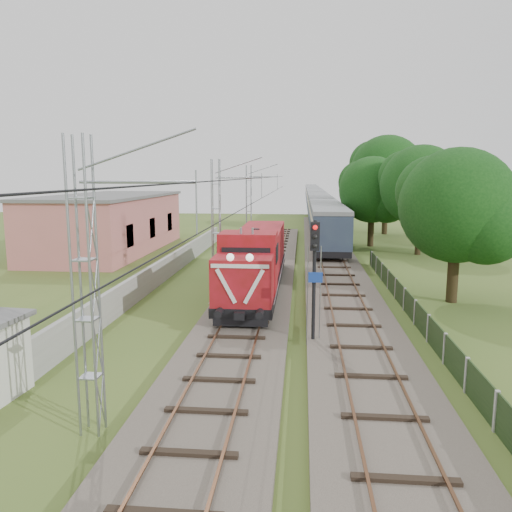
# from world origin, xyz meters

# --- Properties ---
(ground) EXTENTS (140.00, 140.00, 0.00)m
(ground) POSITION_xyz_m (0.00, 0.00, 0.00)
(ground) COLOR #3E5821
(ground) RESTS_ON ground
(track_main) EXTENTS (4.20, 70.00, 0.45)m
(track_main) POSITION_xyz_m (0.00, 7.00, 0.18)
(track_main) COLOR #6B6054
(track_main) RESTS_ON ground
(track_side) EXTENTS (4.20, 80.00, 0.45)m
(track_side) POSITION_xyz_m (5.00, 20.00, 0.18)
(track_side) COLOR #6B6054
(track_side) RESTS_ON ground
(catenary) EXTENTS (3.31, 70.00, 8.00)m
(catenary) POSITION_xyz_m (-2.95, 12.00, 4.05)
(catenary) COLOR gray
(catenary) RESTS_ON ground
(boundary_wall) EXTENTS (0.25, 40.00, 1.50)m
(boundary_wall) POSITION_xyz_m (-6.50, 12.00, 0.75)
(boundary_wall) COLOR #9E9E99
(boundary_wall) RESTS_ON ground
(station_building) EXTENTS (8.40, 20.40, 5.22)m
(station_building) POSITION_xyz_m (-15.00, 24.00, 2.63)
(station_building) COLOR #B66662
(station_building) RESTS_ON ground
(fence) EXTENTS (0.12, 32.00, 1.20)m
(fence) POSITION_xyz_m (8.00, 3.00, 0.60)
(fence) COLOR black
(fence) RESTS_ON ground
(locomotive) EXTENTS (2.80, 15.99, 4.06)m
(locomotive) POSITION_xyz_m (0.00, 8.40, 2.12)
(locomotive) COLOR black
(locomotive) RESTS_ON ground
(coach_rake) EXTENTS (3.08, 115.28, 3.56)m
(coach_rake) POSITION_xyz_m (5.00, 75.45, 2.55)
(coach_rake) COLOR black
(coach_rake) RESTS_ON ground
(signal_post) EXTENTS (0.57, 0.45, 5.21)m
(signal_post) POSITION_xyz_m (3.15, -0.52, 3.58)
(signal_post) COLOR black
(signal_post) RESTS_ON ground
(tree_a) EXTENTS (6.53, 6.22, 8.47)m
(tree_a) POSITION_xyz_m (11.04, 7.54, 5.28)
(tree_a) COLOR #352915
(tree_a) RESTS_ON ground
(tree_b) EXTENTS (7.40, 7.04, 9.59)m
(tree_b) POSITION_xyz_m (12.95, 24.47, 5.98)
(tree_b) COLOR #352915
(tree_b) RESTS_ON ground
(tree_c) EXTENTS (6.78, 6.46, 8.79)m
(tree_c) POSITION_xyz_m (9.48, 29.52, 5.48)
(tree_c) COLOR #352915
(tree_c) RESTS_ON ground
(tree_d) EXTENTS (8.96, 8.54, 11.62)m
(tree_d) POSITION_xyz_m (12.54, 40.15, 7.25)
(tree_d) COLOR #352915
(tree_d) RESTS_ON ground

